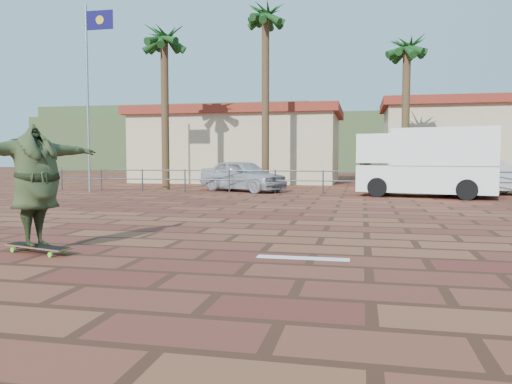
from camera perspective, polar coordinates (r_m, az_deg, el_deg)
ground at (r=8.89m, az=1.76°, el=-5.86°), size 120.00×120.00×0.00m
paint_stripe at (r=7.63m, az=5.37°, el=-7.52°), size 1.40×0.22×0.01m
guardrail at (r=20.70m, az=7.68°, el=1.63°), size 24.06×0.06×1.00m
flagpole at (r=22.92m, az=-18.44°, el=11.61°), size 1.30×0.10×8.00m
palm_far_left at (r=24.49m, az=-10.45°, el=16.45°), size 2.40×2.40×8.25m
palm_left at (r=24.90m, az=1.10°, el=18.96°), size 2.40×2.40×9.45m
palm_center at (r=24.68m, az=16.87°, el=15.13°), size 2.40×2.40×7.75m
building_west at (r=31.55m, az=-1.87°, el=5.37°), size 12.60×7.60×4.50m
building_east at (r=33.27m, az=23.27°, el=5.42°), size 10.60×6.60×5.00m
hill_front at (r=58.66m, az=10.52°, el=5.38°), size 70.00×18.00×6.00m
hill_back at (r=68.83m, az=-8.07°, el=6.02°), size 35.00×14.00×8.00m
longboard at (r=8.68m, az=-23.67°, el=-5.77°), size 1.28×0.60×0.12m
skateboarder at (r=8.57m, az=-23.85°, el=0.74°), size 1.53×2.43×1.93m
campervan at (r=20.27m, az=19.10°, el=3.35°), size 5.38×3.25×2.61m
car_silver at (r=22.26m, az=-1.54°, el=1.90°), size 4.46×3.45×1.42m
car_white at (r=22.17m, az=24.57°, el=1.63°), size 4.79×2.91×1.49m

